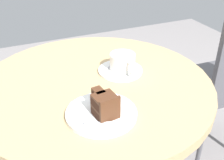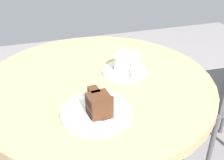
{
  "view_description": "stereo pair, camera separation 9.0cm",
  "coord_description": "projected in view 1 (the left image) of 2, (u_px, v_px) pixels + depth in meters",
  "views": [
    {
      "loc": [
        0.79,
        -0.27,
        1.23
      ],
      "look_at": [
        0.08,
        0.03,
        0.77
      ],
      "focal_mm": 45.0,
      "sensor_mm": 36.0,
      "label": 1
    },
    {
      "loc": [
        0.82,
        -0.19,
        1.23
      ],
      "look_at": [
        0.08,
        0.03,
        0.77
      ],
      "focal_mm": 45.0,
      "sensor_mm": 36.0,
      "label": 2
    }
  ],
  "objects": [
    {
      "name": "cafe_table",
      "position": [
        96.0,
        109.0,
        1.03
      ],
      "size": [
        0.81,
        0.81,
        0.73
      ],
      "color": "tan",
      "rests_on": "ground"
    },
    {
      "name": "saucer",
      "position": [
        120.0,
        70.0,
        1.03
      ],
      "size": [
        0.16,
        0.16,
        0.01
      ],
      "color": "white",
      "rests_on": "cafe_table"
    },
    {
      "name": "coffee_cup",
      "position": [
        123.0,
        62.0,
        1.01
      ],
      "size": [
        0.12,
        0.09,
        0.06
      ],
      "color": "white",
      "rests_on": "saucer"
    },
    {
      "name": "teaspoon",
      "position": [
        116.0,
        63.0,
        1.06
      ],
      "size": [
        0.06,
        0.1,
        0.0
      ],
      "rotation": [
        0.0,
        0.0,
        2.04
      ],
      "color": "silver",
      "rests_on": "saucer"
    },
    {
      "name": "cake_plate",
      "position": [
        101.0,
        113.0,
        0.8
      ],
      "size": [
        0.21,
        0.21,
        0.01
      ],
      "color": "white",
      "rests_on": "cafe_table"
    },
    {
      "name": "cake_slice",
      "position": [
        104.0,
        105.0,
        0.77
      ],
      "size": [
        0.09,
        0.07,
        0.07
      ],
      "rotation": [
        0.0,
        0.0,
        3.26
      ],
      "color": "#381E14",
      "rests_on": "cake_plate"
    },
    {
      "name": "fork",
      "position": [
        90.0,
        124.0,
        0.75
      ],
      "size": [
        0.06,
        0.13,
        0.0
      ],
      "rotation": [
        0.0,
        0.0,
        4.38
      ],
      "color": "silver",
      "rests_on": "cake_plate"
    },
    {
      "name": "napkin",
      "position": [
        101.0,
        106.0,
        0.84
      ],
      "size": [
        0.15,
        0.16,
        0.0
      ],
      "rotation": [
        0.0,
        0.0,
        1.66
      ],
      "color": "beige",
      "rests_on": "cafe_table"
    }
  ]
}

